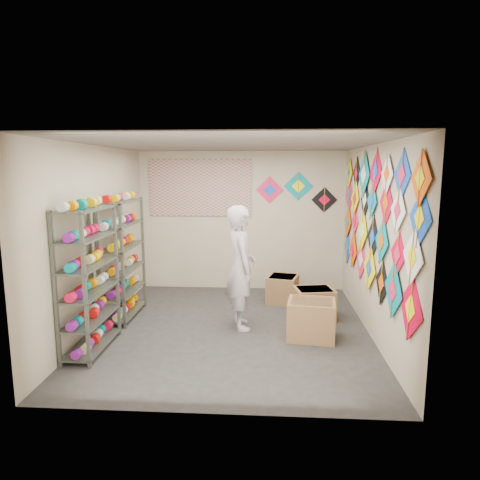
# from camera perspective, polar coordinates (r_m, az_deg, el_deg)

# --- Properties ---
(ground) EXTENTS (4.50, 4.50, 0.00)m
(ground) POSITION_cam_1_polar(r_m,az_deg,el_deg) (6.52, -1.07, -11.77)
(ground) COLOR #2A2725
(room_walls) EXTENTS (4.50, 4.50, 4.50)m
(room_walls) POSITION_cam_1_polar(r_m,az_deg,el_deg) (6.12, -1.11, 2.73)
(room_walls) COLOR tan
(room_walls) RESTS_ON ground
(shelf_rack_front) EXTENTS (0.40, 1.10, 1.90)m
(shelf_rack_front) POSITION_cam_1_polar(r_m,az_deg,el_deg) (5.86, -19.51, -5.03)
(shelf_rack_front) COLOR #4C5147
(shelf_rack_front) RESTS_ON ground
(shelf_rack_back) EXTENTS (0.40, 1.10, 1.90)m
(shelf_rack_back) POSITION_cam_1_polar(r_m,az_deg,el_deg) (7.04, -15.39, -2.45)
(shelf_rack_back) COLOR #4C5147
(shelf_rack_back) RESTS_ON ground
(string_spools) EXTENTS (0.12, 2.36, 0.12)m
(string_spools) POSITION_cam_1_polar(r_m,az_deg,el_deg) (6.42, -17.30, -2.80)
(string_spools) COLOR red
(string_spools) RESTS_ON ground
(kite_wall_display) EXTENTS (0.06, 4.30, 2.06)m
(kite_wall_display) POSITION_cam_1_polar(r_m,az_deg,el_deg) (6.26, 17.24, 2.20)
(kite_wall_display) COLOR red
(kite_wall_display) RESTS_ON room_walls
(back_wall_kites) EXTENTS (1.56, 0.02, 0.79)m
(back_wall_kites) POSITION_cam_1_polar(r_m,az_deg,el_deg) (8.33, 7.52, 6.44)
(back_wall_kites) COLOR #EC1950
(back_wall_kites) RESTS_ON room_walls
(poster) EXTENTS (2.00, 0.01, 1.10)m
(poster) POSITION_cam_1_polar(r_m,az_deg,el_deg) (8.40, -5.34, 6.95)
(poster) COLOR #704392
(poster) RESTS_ON room_walls
(shopkeeper) EXTENTS (0.89, 0.78, 1.84)m
(shopkeeper) POSITION_cam_1_polar(r_m,az_deg,el_deg) (6.34, 0.10, -3.68)
(shopkeeper) COLOR beige
(shopkeeper) RESTS_ON ground
(carton_a) EXTENTS (0.72, 0.62, 0.54)m
(carton_a) POSITION_cam_1_polar(r_m,az_deg,el_deg) (6.19, 9.47, -10.41)
(carton_a) COLOR #91643F
(carton_a) RESTS_ON ground
(carton_b) EXTENTS (0.68, 0.59, 0.49)m
(carton_b) POSITION_cam_1_polar(r_m,az_deg,el_deg) (6.97, 9.83, -8.36)
(carton_b) COLOR #91643F
(carton_b) RESTS_ON ground
(carton_c) EXTENTS (0.62, 0.65, 0.48)m
(carton_c) POSITION_cam_1_polar(r_m,az_deg,el_deg) (7.72, 5.70, -6.54)
(carton_c) COLOR #91643F
(carton_c) RESTS_ON ground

